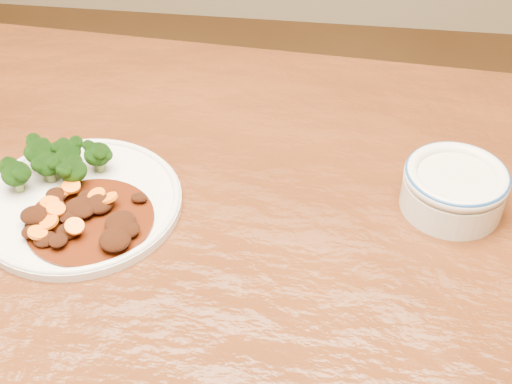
# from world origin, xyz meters

# --- Properties ---
(dining_table) EXTENTS (1.56, 1.00, 0.75)m
(dining_table) POSITION_xyz_m (-0.00, 0.00, 0.67)
(dining_table) COLOR #54260E
(dining_table) RESTS_ON ground
(dinner_plate) EXTENTS (0.23, 0.23, 0.01)m
(dinner_plate) POSITION_xyz_m (-0.14, 0.06, 0.76)
(dinner_plate) COLOR silver
(dinner_plate) RESTS_ON dining_table
(broccoli_florets) EXTENTS (0.11, 0.08, 0.04)m
(broccoli_florets) POSITION_xyz_m (-0.18, 0.10, 0.78)
(broccoli_florets) COLOR olive
(broccoli_florets) RESTS_ON dinner_plate
(mince_stew) EXTENTS (0.14, 0.14, 0.03)m
(mince_stew) POSITION_xyz_m (-0.12, 0.03, 0.77)
(mince_stew) COLOR #421907
(mince_stew) RESTS_ON dinner_plate
(dip_bowl) EXTENTS (0.12, 0.12, 0.05)m
(dip_bowl) POSITION_xyz_m (0.28, 0.12, 0.78)
(dip_bowl) COLOR beige
(dip_bowl) RESTS_ON dining_table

